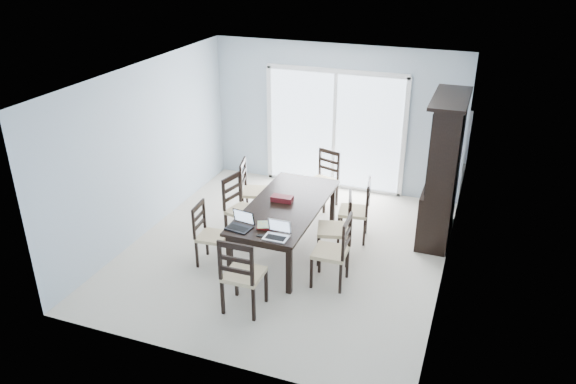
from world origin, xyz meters
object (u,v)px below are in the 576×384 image
object	(u,v)px
chair_left_far	(250,184)
cell_phone	(261,236)
chair_end_far	(325,173)
laptop_silver	(276,235)
chair_left_near	(206,228)
laptop_dark	(239,225)
hot_tub	(305,141)
game_box	(282,199)
dining_table	(286,209)
chair_end_near	(240,268)
china_hutch	(443,171)
chair_left_mid	(238,201)
chair_right_near	(338,244)
chair_right_far	(360,204)
chair_right_mid	(341,221)

from	to	relation	value
chair_left_far	cell_phone	bearing A→B (deg)	13.57
chair_end_far	laptop_silver	size ratio (longest dim) A/B	3.57
chair_left_near	laptop_silver	bearing A→B (deg)	72.27
laptop_dark	hot_tub	world-z (taller)	laptop_dark
game_box	cell_phone	bearing A→B (deg)	-83.87
dining_table	chair_end_far	world-z (taller)	chair_end_far
chair_end_near	cell_phone	xyz separation A→B (m)	(0.01, 0.63, 0.12)
chair_end_near	laptop_silver	world-z (taller)	chair_end_near
china_hutch	laptop_silver	bearing A→B (deg)	-129.22
chair_left_mid	laptop_dark	world-z (taller)	chair_left_mid
laptop_silver	cell_phone	size ratio (longest dim) A/B	2.81
dining_table	chair_left_far	bearing A→B (deg)	138.89
laptop_dark	chair_left_near	bearing A→B (deg)	169.34
chair_end_far	laptop_dark	distance (m)	2.62
china_hutch	chair_right_near	size ratio (longest dim) A/B	1.91
dining_table	chair_left_mid	bearing A→B (deg)	170.61
chair_end_near	game_box	world-z (taller)	chair_end_near
chair_left_near	chair_right_far	bearing A→B (deg)	122.37
chair_left_far	chair_right_mid	bearing A→B (deg)	51.75
chair_left_mid	chair_end_near	bearing A→B (deg)	39.23
chair_right_far	game_box	xyz separation A→B (m)	(-1.02, -0.62, 0.19)
china_hutch	chair_right_mid	xyz separation A→B (m)	(-1.21, -1.22, -0.45)
china_hutch	chair_left_far	xyz separation A→B (m)	(-2.93, -0.46, -0.47)
china_hutch	chair_left_mid	world-z (taller)	china_hutch
chair_left_mid	chair_right_near	xyz separation A→B (m)	(1.76, -0.72, 0.00)
chair_right_near	hot_tub	xyz separation A→B (m)	(-1.80, 3.95, -0.14)
chair_left_mid	laptop_silver	bearing A→B (deg)	57.28
chair_right_far	chair_right_mid	bearing A→B (deg)	162.08
chair_right_near	hot_tub	distance (m)	4.34
chair_right_mid	hot_tub	size ratio (longest dim) A/B	0.65
chair_right_mid	chair_end_near	size ratio (longest dim) A/B	0.98
chair_right_near	chair_right_far	world-z (taller)	chair_right_near
laptop_silver	game_box	bearing A→B (deg)	107.10
chair_right_mid	hot_tub	bearing A→B (deg)	11.53
chair_right_far	hot_tub	bearing A→B (deg)	25.34
dining_table	cell_phone	distance (m)	0.97
dining_table	chair_left_near	size ratio (longest dim) A/B	2.11
chair_right_near	laptop_silver	bearing A→B (deg)	115.51
laptop_silver	hot_tub	bearing A→B (deg)	104.37
chair_end_near	hot_tub	bearing A→B (deg)	99.08
game_box	chair_left_mid	bearing A→B (deg)	176.50
chair_end_far	game_box	distance (m)	1.62
cell_phone	game_box	distance (m)	1.07
chair_left_near	chair_end_far	bearing A→B (deg)	152.41
china_hutch	chair_left_near	distance (m)	3.57
chair_right_near	cell_phone	world-z (taller)	chair_right_near
chair_right_mid	chair_right_far	xyz separation A→B (m)	(0.11, 0.68, -0.03)
chair_right_far	cell_phone	size ratio (longest dim) A/B	10.14
chair_left_far	laptop_dark	xyz separation A→B (m)	(0.58, -1.68, 0.20)
chair_right_near	chair_right_mid	xyz separation A→B (m)	(-0.13, 0.62, 0.01)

